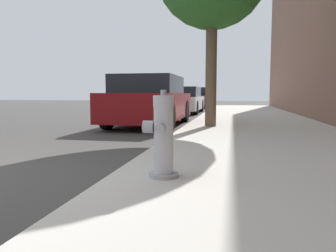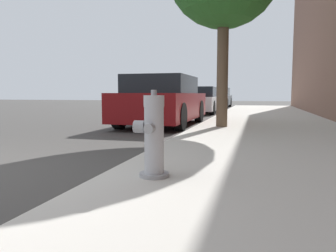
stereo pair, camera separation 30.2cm
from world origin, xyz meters
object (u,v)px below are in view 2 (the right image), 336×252
at_px(fire_hydrant, 153,137).
at_px(parked_car_near, 163,101).
at_px(parked_car_mid, 199,100).
at_px(parked_car_far, 215,98).

bearing_deg(fire_hydrant, parked_car_near, 105.38).
height_order(fire_hydrant, parked_car_mid, parked_car_mid).
bearing_deg(parked_car_far, fire_hydrant, -84.60).
xyz_separation_m(parked_car_near, parked_car_mid, (-0.05, 6.24, -0.09)).
bearing_deg(parked_car_near, parked_car_mid, 90.43).
distance_m(parked_car_mid, parked_car_far, 6.38).
height_order(fire_hydrant, parked_car_near, parked_car_near).
distance_m(fire_hydrant, parked_car_mid, 12.53).
height_order(parked_car_mid, parked_car_far, parked_car_far).
distance_m(fire_hydrant, parked_car_near, 6.39).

